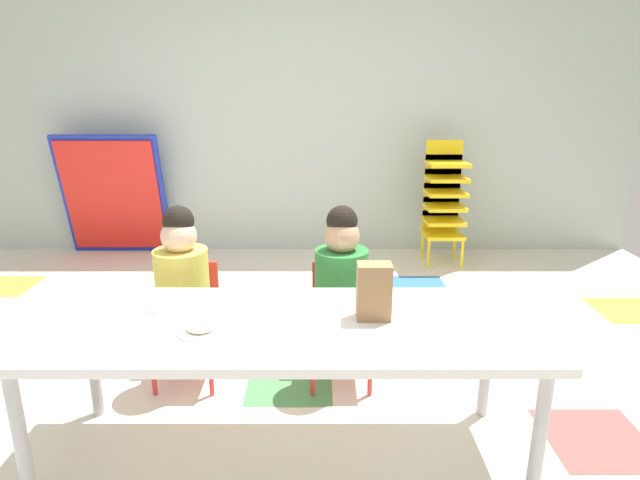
{
  "coord_description": "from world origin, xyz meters",
  "views": [
    {
      "loc": [
        0.16,
        -2.36,
        1.46
      ],
      "look_at": [
        0.16,
        -0.3,
        0.85
      ],
      "focal_mm": 29.19,
      "sensor_mm": 36.0,
      "label": 1
    }
  ],
  "objects_px": {
    "folded_activity_table": "(112,196)",
    "seated_child_middle_seat": "(340,280)",
    "craft_table": "(282,334)",
    "paper_bag_brown": "(372,291)",
    "donut_powdered_on_plate": "(199,325)",
    "paper_plate_center_table": "(165,305)",
    "kid_chair_yellow_stack": "(442,197)",
    "seated_child_near_camera": "(181,280)",
    "paper_plate_near_edge": "(200,330)"
  },
  "relations": [
    {
      "from": "paper_plate_near_edge",
      "to": "seated_child_middle_seat",
      "type": "bearing_deg",
      "value": 50.78
    },
    {
      "from": "kid_chair_yellow_stack",
      "to": "paper_plate_near_edge",
      "type": "relative_size",
      "value": 5.78
    },
    {
      "from": "paper_bag_brown",
      "to": "donut_powdered_on_plate",
      "type": "xyz_separation_m",
      "value": [
        -0.64,
        -0.12,
        -0.09
      ]
    },
    {
      "from": "paper_bag_brown",
      "to": "paper_plate_near_edge",
      "type": "bearing_deg",
      "value": -169.74
    },
    {
      "from": "craft_table",
      "to": "seated_child_middle_seat",
      "type": "distance_m",
      "value": 0.63
    },
    {
      "from": "kid_chair_yellow_stack",
      "to": "paper_plate_center_table",
      "type": "relative_size",
      "value": 5.78
    },
    {
      "from": "kid_chair_yellow_stack",
      "to": "donut_powdered_on_plate",
      "type": "bearing_deg",
      "value": -119.95
    },
    {
      "from": "craft_table",
      "to": "folded_activity_table",
      "type": "relative_size",
      "value": 1.79
    },
    {
      "from": "paper_bag_brown",
      "to": "donut_powdered_on_plate",
      "type": "distance_m",
      "value": 0.65
    },
    {
      "from": "craft_table",
      "to": "paper_bag_brown",
      "type": "xyz_separation_m",
      "value": [
        0.34,
        0.03,
        0.16
      ]
    },
    {
      "from": "craft_table",
      "to": "donut_powdered_on_plate",
      "type": "xyz_separation_m",
      "value": [
        -0.29,
        -0.08,
        0.07
      ]
    },
    {
      "from": "seated_child_middle_seat",
      "to": "craft_table",
      "type": "bearing_deg",
      "value": -112.79
    },
    {
      "from": "seated_child_near_camera",
      "to": "donut_powdered_on_plate",
      "type": "relative_size",
      "value": 8.62
    },
    {
      "from": "craft_table",
      "to": "paper_plate_near_edge",
      "type": "xyz_separation_m",
      "value": [
        -0.29,
        -0.08,
        0.05
      ]
    },
    {
      "from": "folded_activity_table",
      "to": "seated_child_middle_seat",
      "type": "bearing_deg",
      "value": -47.86
    },
    {
      "from": "seated_child_middle_seat",
      "to": "paper_plate_center_table",
      "type": "height_order",
      "value": "seated_child_middle_seat"
    },
    {
      "from": "paper_plate_near_edge",
      "to": "paper_bag_brown",
      "type": "bearing_deg",
      "value": 10.26
    },
    {
      "from": "seated_child_middle_seat",
      "to": "paper_bag_brown",
      "type": "relative_size",
      "value": 4.17
    },
    {
      "from": "paper_plate_near_edge",
      "to": "paper_plate_center_table",
      "type": "bearing_deg",
      "value": 129.5
    },
    {
      "from": "seated_child_middle_seat",
      "to": "folded_activity_table",
      "type": "xyz_separation_m",
      "value": [
        -1.93,
        2.13,
        -0.02
      ]
    },
    {
      "from": "kid_chair_yellow_stack",
      "to": "donut_powdered_on_plate",
      "type": "xyz_separation_m",
      "value": [
        -1.48,
        -2.56,
        0.05
      ]
    },
    {
      "from": "craft_table",
      "to": "donut_powdered_on_plate",
      "type": "distance_m",
      "value": 0.31
    },
    {
      "from": "seated_child_near_camera",
      "to": "paper_plate_center_table",
      "type": "height_order",
      "value": "seated_child_near_camera"
    },
    {
      "from": "seated_child_near_camera",
      "to": "paper_plate_center_table",
      "type": "xyz_separation_m",
      "value": [
        0.05,
        -0.43,
        0.05
      ]
    },
    {
      "from": "seated_child_middle_seat",
      "to": "paper_plate_center_table",
      "type": "distance_m",
      "value": 0.85
    },
    {
      "from": "paper_bag_brown",
      "to": "paper_plate_center_table",
      "type": "height_order",
      "value": "paper_bag_brown"
    },
    {
      "from": "seated_child_near_camera",
      "to": "paper_bag_brown",
      "type": "distance_m",
      "value": 1.04
    },
    {
      "from": "paper_plate_center_table",
      "to": "paper_plate_near_edge",
      "type": "bearing_deg",
      "value": -50.5
    },
    {
      "from": "seated_child_near_camera",
      "to": "paper_bag_brown",
      "type": "height_order",
      "value": "seated_child_near_camera"
    },
    {
      "from": "craft_table",
      "to": "kid_chair_yellow_stack",
      "type": "xyz_separation_m",
      "value": [
        1.18,
        2.48,
        0.02
      ]
    },
    {
      "from": "paper_bag_brown",
      "to": "paper_plate_near_edge",
      "type": "distance_m",
      "value": 0.66
    },
    {
      "from": "kid_chair_yellow_stack",
      "to": "craft_table",
      "type": "bearing_deg",
      "value": -115.46
    },
    {
      "from": "seated_child_middle_seat",
      "to": "paper_bag_brown",
      "type": "distance_m",
      "value": 0.57
    },
    {
      "from": "seated_child_middle_seat",
      "to": "paper_bag_brown",
      "type": "height_order",
      "value": "seated_child_middle_seat"
    },
    {
      "from": "seated_child_near_camera",
      "to": "folded_activity_table",
      "type": "relative_size",
      "value": 0.84
    },
    {
      "from": "kid_chair_yellow_stack",
      "to": "paper_plate_near_edge",
      "type": "height_order",
      "value": "kid_chair_yellow_stack"
    },
    {
      "from": "seated_child_near_camera",
      "to": "seated_child_middle_seat",
      "type": "bearing_deg",
      "value": 0.0
    },
    {
      "from": "paper_plate_center_table",
      "to": "kid_chair_yellow_stack",
      "type": "bearing_deg",
      "value": 54.38
    },
    {
      "from": "kid_chair_yellow_stack",
      "to": "folded_activity_table",
      "type": "height_order",
      "value": "folded_activity_table"
    },
    {
      "from": "kid_chair_yellow_stack",
      "to": "folded_activity_table",
      "type": "bearing_deg",
      "value": 175.39
    },
    {
      "from": "seated_child_near_camera",
      "to": "kid_chair_yellow_stack",
      "type": "height_order",
      "value": "kid_chair_yellow_stack"
    },
    {
      "from": "craft_table",
      "to": "paper_plate_center_table",
      "type": "distance_m",
      "value": 0.51
    },
    {
      "from": "seated_child_near_camera",
      "to": "seated_child_middle_seat",
      "type": "distance_m",
      "value": 0.78
    },
    {
      "from": "craft_table",
      "to": "paper_bag_brown",
      "type": "distance_m",
      "value": 0.38
    },
    {
      "from": "kid_chair_yellow_stack",
      "to": "seated_child_near_camera",
      "type": "bearing_deg",
      "value": -132.02
    },
    {
      "from": "folded_activity_table",
      "to": "paper_bag_brown",
      "type": "height_order",
      "value": "folded_activity_table"
    },
    {
      "from": "seated_child_near_camera",
      "to": "kid_chair_yellow_stack",
      "type": "relative_size",
      "value": 0.88
    },
    {
      "from": "seated_child_middle_seat",
      "to": "paper_plate_center_table",
      "type": "relative_size",
      "value": 5.1
    },
    {
      "from": "paper_plate_near_edge",
      "to": "donut_powdered_on_plate",
      "type": "height_order",
      "value": "donut_powdered_on_plate"
    },
    {
      "from": "paper_bag_brown",
      "to": "paper_plate_center_table",
      "type": "bearing_deg",
      "value": 171.95
    }
  ]
}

